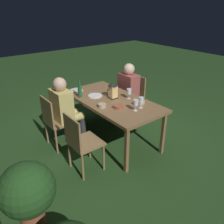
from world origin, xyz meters
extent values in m
plane|color=#26471E|center=(0.00, 0.00, 0.00)|extent=(16.00, 16.00, 0.00)
cube|color=olive|center=(0.00, 0.00, 0.73)|extent=(1.73, 0.88, 0.04)
cube|color=olive|center=(-0.79, -0.37, 0.35)|extent=(0.05, 0.05, 0.70)
cube|color=olive|center=(0.79, -0.37, 0.35)|extent=(0.05, 0.05, 0.70)
cube|color=olive|center=(-0.79, 0.37, 0.35)|extent=(0.05, 0.05, 0.70)
cube|color=olive|center=(0.79, 0.37, 0.35)|extent=(0.05, 0.05, 0.70)
cube|color=#937047|center=(0.39, 0.76, 0.43)|extent=(0.42, 0.40, 0.03)
cube|color=#937047|center=(0.39, 0.95, 0.66)|extent=(0.40, 0.03, 0.42)
cylinder|color=#937047|center=(0.57, 0.59, 0.21)|extent=(0.03, 0.03, 0.42)
cylinder|color=#937047|center=(0.21, 0.59, 0.21)|extent=(0.03, 0.03, 0.42)
cylinder|color=#937047|center=(0.57, 0.93, 0.21)|extent=(0.03, 0.03, 0.42)
cylinder|color=#937047|center=(0.21, 0.93, 0.21)|extent=(0.03, 0.03, 0.42)
cube|color=tan|center=(0.39, 0.70, 0.70)|extent=(0.38, 0.24, 0.50)
sphere|color=#D1A889|center=(0.39, 0.70, 1.04)|extent=(0.21, 0.21, 0.21)
cylinder|color=tan|center=(0.48, 0.56, 0.46)|extent=(0.13, 0.36, 0.13)
cylinder|color=tan|center=(0.30, 0.56, 0.46)|extent=(0.13, 0.36, 0.13)
cylinder|color=#333338|center=(0.48, 0.40, 0.23)|extent=(0.11, 0.11, 0.45)
cylinder|color=#333338|center=(0.30, 0.40, 0.23)|extent=(0.11, 0.11, 0.45)
cube|color=#937047|center=(-0.39, 0.76, 0.43)|extent=(0.42, 0.40, 0.03)
cube|color=#937047|center=(-0.39, 0.95, 0.66)|extent=(0.40, 0.03, 0.42)
cylinder|color=#937047|center=(-0.21, 0.59, 0.21)|extent=(0.03, 0.03, 0.42)
cylinder|color=#937047|center=(-0.57, 0.59, 0.21)|extent=(0.03, 0.03, 0.42)
cylinder|color=#937047|center=(-0.21, 0.93, 0.21)|extent=(0.03, 0.03, 0.42)
cylinder|color=#937047|center=(-0.57, 0.93, 0.21)|extent=(0.03, 0.03, 0.42)
cube|color=#937047|center=(0.39, -0.76, 0.43)|extent=(0.42, 0.40, 0.03)
cube|color=#937047|center=(0.39, -0.95, 0.66)|extent=(0.40, 0.02, 0.42)
cylinder|color=#937047|center=(0.21, -0.59, 0.21)|extent=(0.03, 0.03, 0.42)
cylinder|color=#937047|center=(0.57, -0.59, 0.21)|extent=(0.03, 0.03, 0.42)
cylinder|color=#937047|center=(0.21, -0.93, 0.21)|extent=(0.03, 0.03, 0.42)
cylinder|color=#937047|center=(0.57, -0.93, 0.21)|extent=(0.03, 0.03, 0.42)
cube|color=#9E4C47|center=(0.39, -0.70, 0.70)|extent=(0.38, 0.24, 0.50)
sphere|color=beige|center=(0.39, -0.70, 1.04)|extent=(0.21, 0.21, 0.21)
cylinder|color=#9E4C47|center=(0.30, -0.56, 0.46)|extent=(0.13, 0.36, 0.13)
cylinder|color=#9E4C47|center=(0.48, -0.56, 0.46)|extent=(0.13, 0.36, 0.13)
cylinder|color=#333338|center=(0.30, -0.40, 0.23)|extent=(0.11, 0.11, 0.45)
cylinder|color=#333338|center=(0.48, -0.40, 0.23)|extent=(0.11, 0.11, 0.45)
cube|color=black|center=(0.04, -0.05, 0.76)|extent=(0.12, 0.12, 0.01)
cube|color=#F9D17A|center=(0.04, -0.05, 0.86)|extent=(0.11, 0.11, 0.20)
cone|color=black|center=(0.04, -0.05, 0.99)|extent=(0.15, 0.15, 0.05)
cylinder|color=#1E5B2D|center=(0.40, 0.35, 0.85)|extent=(0.07, 0.07, 0.20)
cylinder|color=#1E5B2D|center=(0.40, 0.35, 0.99)|extent=(0.03, 0.03, 0.09)
cylinder|color=silver|center=(-0.54, -0.01, 0.75)|extent=(0.06, 0.06, 0.00)
cylinder|color=silver|center=(-0.54, -0.01, 0.79)|extent=(0.01, 0.01, 0.08)
cylinder|color=silver|center=(-0.54, -0.01, 0.87)|extent=(0.08, 0.08, 0.08)
cylinder|color=maroon|center=(-0.54, -0.01, 0.85)|extent=(0.07, 0.07, 0.03)
cylinder|color=silver|center=(-0.14, -0.24, 0.75)|extent=(0.06, 0.06, 0.00)
cylinder|color=silver|center=(-0.14, -0.24, 0.79)|extent=(0.01, 0.01, 0.08)
cylinder|color=silver|center=(-0.14, -0.24, 0.87)|extent=(0.08, 0.08, 0.08)
cylinder|color=maroon|center=(-0.14, -0.24, 0.85)|extent=(0.07, 0.07, 0.03)
cylinder|color=silver|center=(-0.52, -0.14, 0.75)|extent=(0.06, 0.06, 0.00)
cylinder|color=silver|center=(-0.52, -0.14, 0.79)|extent=(0.01, 0.01, 0.08)
cylinder|color=silver|center=(-0.52, -0.14, 0.87)|extent=(0.08, 0.08, 0.08)
cylinder|color=maroon|center=(-0.52, -0.14, 0.85)|extent=(0.07, 0.07, 0.03)
cylinder|color=white|center=(0.70, 0.25, 0.76)|extent=(0.22, 0.22, 0.01)
cylinder|color=white|center=(0.29, 0.13, 0.76)|extent=(0.24, 0.24, 0.01)
cylinder|color=#BCAD8E|center=(-0.14, 0.30, 0.77)|extent=(0.12, 0.12, 0.05)
cylinder|color=#424C1E|center=(-0.14, 0.30, 0.79)|extent=(0.10, 0.10, 0.02)
cylinder|color=#BCAD8E|center=(0.31, -0.24, 0.77)|extent=(0.14, 0.14, 0.04)
cylinder|color=tan|center=(0.31, -0.24, 0.78)|extent=(0.12, 0.12, 0.01)
cylinder|color=#BCAD8E|center=(-0.39, -0.25, 0.77)|extent=(0.14, 0.14, 0.04)
cylinder|color=#477533|center=(-0.39, -0.25, 0.78)|extent=(0.12, 0.12, 0.01)
cylinder|color=#9E5138|center=(-0.31, 0.13, 0.77)|extent=(0.14, 0.14, 0.04)
cylinder|color=beige|center=(-0.31, 0.13, 0.78)|extent=(0.12, 0.12, 0.01)
cylinder|color=#9E5133|center=(-0.85, 1.71, 0.14)|extent=(0.26, 0.26, 0.27)
sphere|color=#234C1E|center=(-0.85, 1.71, 0.51)|extent=(0.56, 0.56, 0.56)
camera|label=1|loc=(-2.70, 2.10, 2.17)|focal=37.01mm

